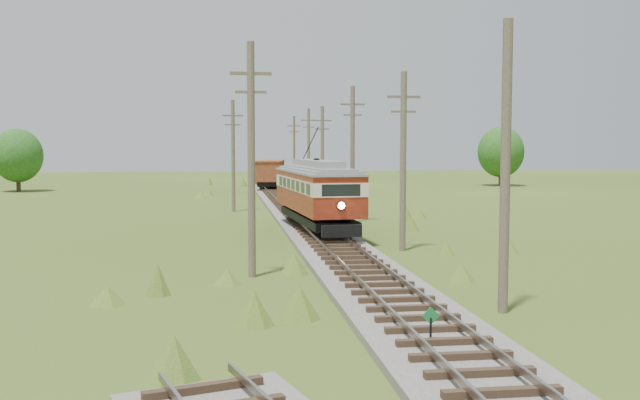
{
  "coord_description": "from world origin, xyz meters",
  "views": [
    {
      "loc": [
        -5.27,
        -15.36,
        5.04
      ],
      "look_at": [
        0.0,
        23.38,
        2.1
      ],
      "focal_mm": 40.0,
      "sensor_mm": 36.0,
      "label": 1
    }
  ],
  "objects": [
    {
      "name": "switch_marker",
      "position": [
        -0.2,
        1.5,
        0.63
      ],
      "size": [
        0.45,
        0.06,
        1.08
      ],
      "color": "black",
      "rests_on": "ground"
    },
    {
      "name": "tree_mid_b",
      "position": [
        30.0,
        72.0,
        4.33
      ],
      "size": [
        5.88,
        5.88,
        7.57
      ],
      "color": "#38281C",
      "rests_on": "ground"
    },
    {
      "name": "streetcar",
      "position": [
        0.0,
        24.9,
        2.61
      ],
      "size": [
        3.72,
        12.34,
        5.59
      ],
      "rotation": [
        0.0,
        0.0,
        0.07
      ],
      "color": "black",
      "rests_on": "ground"
    },
    {
      "name": "utility_pole_r_5",
      "position": [
        3.4,
        57.0,
        4.58
      ],
      "size": [
        1.6,
        0.3,
        8.9
      ],
      "color": "brown",
      "rests_on": "ground"
    },
    {
      "name": "utility_pole_l_b",
      "position": [
        -4.5,
        40.0,
        4.42
      ],
      "size": [
        1.6,
        0.3,
        8.6
      ],
      "color": "brown",
      "rests_on": "ground"
    },
    {
      "name": "gravel_pile",
      "position": [
        3.02,
        49.12,
        0.49
      ],
      "size": [
        2.86,
        3.03,
        1.04
      ],
      "color": "gray",
      "rests_on": "ground"
    },
    {
      "name": "tree_mid_a",
      "position": [
        -28.0,
        68.0,
        4.02
      ],
      "size": [
        5.46,
        5.46,
        7.03
      ],
      "color": "#38281C",
      "rests_on": "ground"
    },
    {
      "name": "utility_pole_r_2",
      "position": [
        3.3,
        18.0,
        4.42
      ],
      "size": [
        1.6,
        0.3,
        8.6
      ],
      "color": "brown",
      "rests_on": "ground"
    },
    {
      "name": "utility_pole_l_a",
      "position": [
        -4.2,
        12.0,
        4.63
      ],
      "size": [
        1.6,
        0.3,
        9.0
      ],
      "color": "brown",
      "rests_on": "ground"
    },
    {
      "name": "railbed_main",
      "position": [
        0.0,
        34.0,
        0.19
      ],
      "size": [
        3.6,
        96.0,
        0.57
      ],
      "color": "#605B54",
      "rests_on": "ground"
    },
    {
      "name": "gondola",
      "position": [
        0.0,
        65.57,
        2.12
      ],
      "size": [
        4.03,
        9.01,
        2.89
      ],
      "rotation": [
        0.0,
        0.0,
        -0.14
      ],
      "color": "black",
      "rests_on": "ground"
    },
    {
      "name": "utility_pole_r_4",
      "position": [
        3.0,
        44.0,
        4.32
      ],
      "size": [
        1.6,
        0.3,
        8.4
      ],
      "color": "brown",
      "rests_on": "ground"
    },
    {
      "name": "utility_pole_r_1",
      "position": [
        3.1,
        5.0,
        4.4
      ],
      "size": [
        0.3,
        0.3,
        8.8
      ],
      "color": "brown",
      "rests_on": "ground"
    },
    {
      "name": "ground",
      "position": [
        0.0,
        0.0,
        0.0
      ],
      "size": [
        260.0,
        260.0,
        0.0
      ],
      "primitive_type": "plane",
      "color": "#385419",
      "rests_on": "ground"
    },
    {
      "name": "utility_pole_r_3",
      "position": [
        3.2,
        31.0,
        4.63
      ],
      "size": [
        1.6,
        0.3,
        9.0
      ],
      "color": "brown",
      "rests_on": "ground"
    },
    {
      "name": "utility_pole_r_6",
      "position": [
        3.2,
        70.0,
        4.47
      ],
      "size": [
        1.6,
        0.3,
        8.7
      ],
      "color": "brown",
      "rests_on": "ground"
    }
  ]
}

